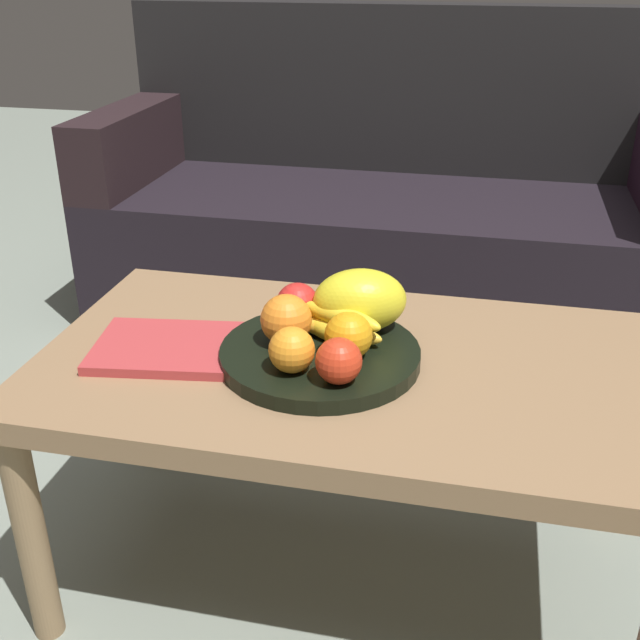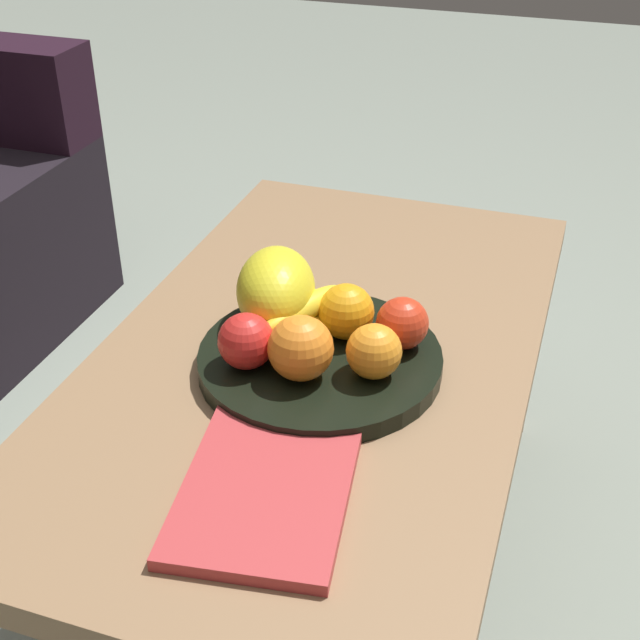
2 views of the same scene
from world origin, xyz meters
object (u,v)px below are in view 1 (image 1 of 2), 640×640
orange_front (286,320)px  magazine (172,348)px  coffee_table (352,388)px  couch (385,216)px  orange_right (292,350)px  melon_large_front (360,301)px  fruit_bowl (320,355)px  apple_right (339,361)px  apple_front (297,304)px  orange_left (346,336)px  banana_bunch (337,326)px

orange_front → magazine: 0.20m
coffee_table → couch: size_ratio=0.60×
coffee_table → orange_right: size_ratio=14.49×
melon_large_front → orange_front: (-0.11, -0.07, -0.01)m
fruit_bowl → magazine: bearing=-175.2°
apple_right → apple_front: bearing=121.1°
orange_right → magazine: size_ratio=0.28×
orange_left → apple_front: bearing=135.9°
couch → magazine: couch is taller
orange_front → banana_bunch: bearing=17.9°
couch → melon_large_front: (0.11, -1.12, 0.22)m
orange_left → apple_front: (-0.10, 0.10, -0.00)m
melon_large_front → apple_right: melon_large_front is taller
orange_front → apple_front: bearing=89.9°
melon_large_front → banana_bunch: (-0.03, -0.05, -0.03)m
melon_large_front → orange_left: size_ratio=2.05×
orange_left → magazine: 0.30m
apple_front → apple_right: size_ratio=1.05×
orange_left → apple_right: (0.00, -0.08, -0.00)m
coffee_table → apple_front: bearing=150.0°
banana_bunch → apple_right: bearing=-77.4°
orange_left → banana_bunch: size_ratio=0.46×
melon_large_front → coffee_table: bearing=-90.5°
apple_right → magazine: 0.31m
banana_bunch → magazine: 0.28m
coffee_table → banana_bunch: 0.11m
fruit_bowl → apple_right: apple_right is taller
couch → coffee_table: bearing=-84.7°
orange_front → apple_front: size_ratio=1.14×
fruit_bowl → banana_bunch: (0.02, 0.03, 0.04)m
melon_large_front → orange_right: bearing=-115.5°
magazine → orange_front: bearing=-0.1°
banana_bunch → magazine: size_ratio=0.66×
banana_bunch → couch: bearing=94.0°
couch → melon_large_front: size_ratio=10.99×
fruit_bowl → magazine: (-0.25, -0.02, -0.00)m
couch → fruit_bowl: 1.21m
couch → apple_right: (0.11, -1.30, 0.20)m
magazine → fruit_bowl: bearing=-3.4°
apple_front → coffee_table: bearing=-30.0°
melon_large_front → orange_front: size_ratio=1.86×
orange_front → apple_right: 0.15m
coffee_table → orange_front: orange_front is taller
coffee_table → apple_front: 0.17m
fruit_bowl → orange_left: size_ratio=4.27×
fruit_bowl → orange_front: bearing=173.7°
apple_right → melon_large_front: bearing=89.9°
orange_left → apple_right: bearing=-87.3°
couch → orange_right: 1.30m
couch → orange_left: 1.24m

